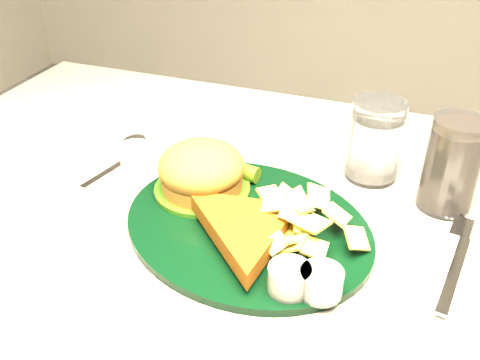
% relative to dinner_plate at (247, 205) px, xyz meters
% --- Properties ---
extents(dinner_plate, '(0.40, 0.37, 0.07)m').
position_rel_dinner_plate_xyz_m(dinner_plate, '(0.00, 0.00, 0.00)').
color(dinner_plate, black).
rests_on(dinner_plate, table).
extents(water_glass, '(0.10, 0.10, 0.12)m').
position_rel_dinner_plate_xyz_m(water_glass, '(0.13, 0.18, 0.02)').
color(water_glass, white).
rests_on(water_glass, table).
extents(cola_glass, '(0.09, 0.09, 0.13)m').
position_rel_dinner_plate_xyz_m(cola_glass, '(0.23, 0.14, 0.03)').
color(cola_glass, black).
rests_on(cola_glass, table).
extents(fork_napkin, '(0.17, 0.20, 0.01)m').
position_rel_dinner_plate_xyz_m(fork_napkin, '(0.25, 0.01, -0.03)').
color(fork_napkin, white).
rests_on(fork_napkin, table).
extents(spoon, '(0.08, 0.17, 0.01)m').
position_rel_dinner_plate_xyz_m(spoon, '(-0.23, 0.06, -0.03)').
color(spoon, silver).
rests_on(spoon, table).
extents(ramekin, '(0.06, 0.06, 0.03)m').
position_rel_dinner_plate_xyz_m(ramekin, '(-0.21, 0.09, -0.02)').
color(ramekin, white).
rests_on(ramekin, table).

